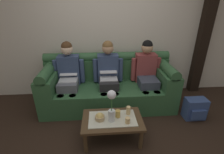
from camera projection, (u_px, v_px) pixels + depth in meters
name	position (u px, v px, depth m)	size (l,w,h in m)	color
ground_plane	(114.00, 150.00, 2.23)	(14.00, 14.00, 0.00)	black
back_wall_patterned	(106.00, 24.00, 3.17)	(6.00, 0.12, 2.90)	beige
timber_pillar	(206.00, 24.00, 3.20)	(0.20, 0.20, 2.90)	black
couch	(108.00, 86.00, 3.14)	(2.40, 0.88, 0.96)	#2D5633
person_left	(69.00, 73.00, 2.96)	(0.56, 0.67, 1.22)	#595B66
person_middle	(108.00, 72.00, 3.01)	(0.56, 0.67, 1.22)	#232326
person_right	(147.00, 71.00, 3.06)	(0.56, 0.67, 1.22)	#383D4C
coffee_table	(112.00, 122.00, 2.30)	(0.84, 0.52, 0.36)	#47331E
flower_vase	(112.00, 105.00, 2.13)	(0.12, 0.12, 0.46)	silver
snack_bowl	(100.00, 117.00, 2.24)	(0.13, 0.13, 0.11)	tan
cup_near_left	(128.00, 110.00, 2.34)	(0.06, 0.06, 0.12)	#DBB77A
cup_near_right	(118.00, 114.00, 2.28)	(0.07, 0.07, 0.11)	gold
cup_far_center	(128.00, 120.00, 2.17)	(0.07, 0.07, 0.08)	#DBB77A
backpack_right	(195.00, 109.00, 2.77)	(0.35, 0.25, 0.37)	#33477A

